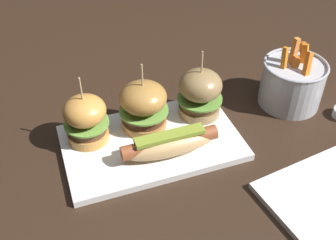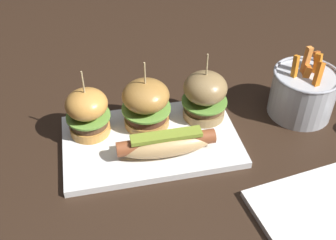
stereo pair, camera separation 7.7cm
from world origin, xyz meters
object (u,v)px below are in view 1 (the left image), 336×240
object	(u,v)px
hot_dog	(170,144)
slider_center	(145,105)
platter_main	(152,143)
fries_bucket	(292,83)
slider_left	(86,119)
slider_right	(200,93)

from	to	relation	value
hot_dog	slider_center	distance (m)	0.10
hot_dog	slider_center	size ratio (longest dim) A/B	1.27
platter_main	slider_center	xyz separation A→B (m)	(0.00, 0.05, 0.06)
slider_center	fries_bucket	size ratio (longest dim) A/B	0.96
platter_main	fries_bucket	world-z (taller)	fries_bucket
platter_main	fries_bucket	bearing A→B (deg)	5.56
slider_left	slider_right	bearing A→B (deg)	0.42
slider_left	slider_right	distance (m)	0.23
slider_center	platter_main	bearing A→B (deg)	-94.48
hot_dog	platter_main	bearing A→B (deg)	114.51
slider_center	fries_bucket	bearing A→B (deg)	-2.62
hot_dog	slider_center	bearing A→B (deg)	100.58
hot_dog	slider_right	xyz separation A→B (m)	(0.10, 0.09, 0.03)
fries_bucket	hot_dog	bearing A→B (deg)	-165.75
fries_bucket	platter_main	bearing A→B (deg)	-174.44
platter_main	fries_bucket	xyz separation A→B (m)	(0.32, 0.03, 0.04)
slider_center	slider_right	world-z (taller)	slider_right
slider_left	platter_main	bearing A→B (deg)	-21.88
hot_dog	fries_bucket	world-z (taller)	fries_bucket
slider_right	platter_main	bearing A→B (deg)	-158.40
hot_dog	fries_bucket	distance (m)	0.31
platter_main	slider_center	world-z (taller)	slider_center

